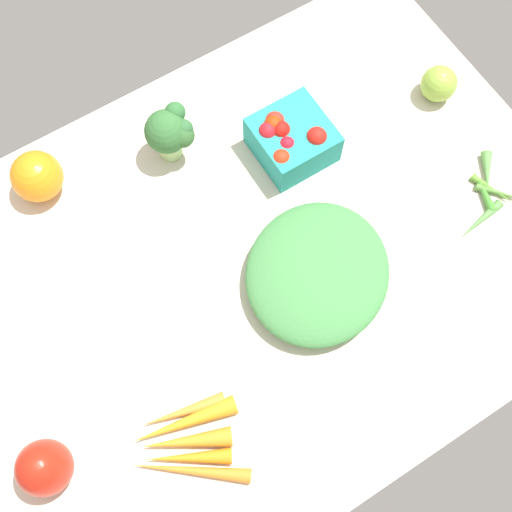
{
  "coord_description": "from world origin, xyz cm",
  "views": [
    {
      "loc": [
        19.5,
        31.29,
        99.6
      ],
      "look_at": [
        0.0,
        0.0,
        4.0
      ],
      "focal_mm": 46.71,
      "sensor_mm": 36.0,
      "label": 1
    }
  ],
  "objects": [
    {
      "name": "heirloom_tomato_orange",
      "position": [
        22.7,
        -29.07,
        6.12
      ],
      "size": [
        8.24,
        8.24,
        8.24
      ],
      "primitive_type": "sphere",
      "color": "orange",
      "rests_on": "tablecloth"
    },
    {
      "name": "broccoli_head",
      "position": [
        1.21,
        -23.78,
        8.13
      ],
      "size": [
        7.74,
        7.42,
        10.0
      ],
      "color": "#9EC67A",
      "rests_on": "tablecloth"
    },
    {
      "name": "berry_basket",
      "position": [
        -15.21,
        -13.69,
        5.84
      ],
      "size": [
        11.75,
        11.75,
        8.06
      ],
      "color": "teal",
      "rests_on": "tablecloth"
    },
    {
      "name": "carrot_bunch",
      "position": [
        22.77,
        18.0,
        3.25
      ],
      "size": [
        17.76,
        15.93,
        2.84
      ],
      "color": "orange",
      "rests_on": "tablecloth"
    },
    {
      "name": "bell_pepper_red",
      "position": [
        40.45,
        11.72,
        6.94
      ],
      "size": [
        10.08,
        10.08,
        9.88
      ],
      "primitive_type": "ellipsoid",
      "rotation": [
        0.0,
        0.0,
        2.05
      ],
      "color": "red",
      "rests_on": "tablecloth"
    },
    {
      "name": "leafy_greens_clump",
      "position": [
        -6.31,
        7.47,
        4.79
      ],
      "size": [
        31.87,
        31.37,
        5.58
      ],
      "primitive_type": "ellipsoid",
      "rotation": [
        0.0,
        0.0,
        0.62
      ],
      "color": "#418544",
      "rests_on": "tablecloth"
    },
    {
      "name": "tablecloth",
      "position": [
        0.0,
        0.0,
        1.0
      ],
      "size": [
        104.0,
        76.0,
        2.0
      ],
      "primitive_type": "cube",
      "color": "beige",
      "rests_on": "ground"
    },
    {
      "name": "heirloom_tomato_green",
      "position": [
        -42.63,
        -9.83,
        5.07
      ],
      "size": [
        6.15,
        6.15,
        6.15
      ],
      "primitive_type": "sphere",
      "color": "#8AAF3B",
      "rests_on": "tablecloth"
    },
    {
      "name": "okra_pile",
      "position": [
        -38.0,
        10.17,
        2.79
      ],
      "size": [
        14.16,
        11.85,
        1.9
      ],
      "color": "#568C2C",
      "rests_on": "tablecloth"
    }
  ]
}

